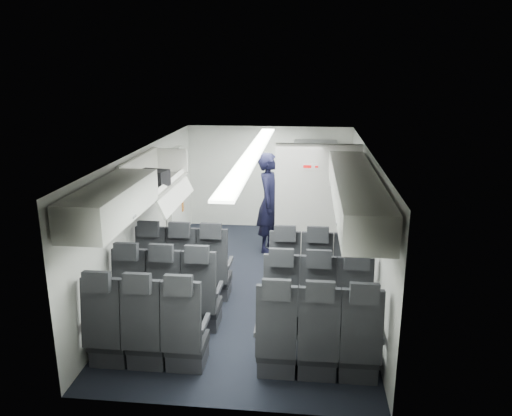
% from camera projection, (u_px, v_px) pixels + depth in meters
% --- Properties ---
extents(cabin_shell, '(3.41, 6.01, 2.16)m').
position_uv_depth(cabin_shell, '(253.00, 217.00, 7.62)').
color(cabin_shell, black).
rests_on(cabin_shell, ground).
extents(seat_row_front, '(3.33, 0.56, 1.24)m').
position_uv_depth(seat_row_front, '(249.00, 274.00, 7.31)').
color(seat_row_front, black).
rests_on(seat_row_front, cabin_shell).
extents(seat_row_mid, '(3.33, 0.56, 1.24)m').
position_uv_depth(seat_row_mid, '(241.00, 302.00, 6.45)').
color(seat_row_mid, black).
rests_on(seat_row_mid, cabin_shell).
extents(seat_row_rear, '(3.33, 0.56, 1.24)m').
position_uv_depth(seat_row_rear, '(231.00, 339.00, 5.59)').
color(seat_row_rear, black).
rests_on(seat_row_rear, cabin_shell).
extents(overhead_bin_left_rear, '(0.53, 1.80, 0.40)m').
position_uv_depth(overhead_bin_left_rear, '(111.00, 202.00, 5.65)').
color(overhead_bin_left_rear, white).
rests_on(overhead_bin_left_rear, cabin_shell).
extents(overhead_bin_left_front_open, '(0.64, 1.70, 0.72)m').
position_uv_depth(overhead_bin_left_front_open, '(154.00, 179.00, 7.36)').
color(overhead_bin_left_front_open, '#9E9E93').
rests_on(overhead_bin_left_front_open, cabin_shell).
extents(overhead_bin_right_rear, '(0.53, 1.80, 0.40)m').
position_uv_depth(overhead_bin_right_rear, '(362.00, 210.00, 5.36)').
color(overhead_bin_right_rear, white).
rests_on(overhead_bin_right_rear, cabin_shell).
extents(overhead_bin_right_front, '(0.53, 1.70, 0.40)m').
position_uv_depth(overhead_bin_right_front, '(350.00, 175.00, 7.04)').
color(overhead_bin_right_front, white).
rests_on(overhead_bin_right_front, cabin_shell).
extents(bulkhead_partition, '(1.40, 0.15, 2.13)m').
position_uv_depth(bulkhead_partition, '(317.00, 207.00, 8.30)').
color(bulkhead_partition, silver).
rests_on(bulkhead_partition, cabin_shell).
extents(galley_unit, '(0.85, 0.52, 1.90)m').
position_uv_depth(galley_unit, '(314.00, 188.00, 10.17)').
color(galley_unit, '#939399').
rests_on(galley_unit, cabin_shell).
extents(boarding_door, '(0.12, 1.27, 1.86)m').
position_uv_depth(boarding_door, '(175.00, 199.00, 9.31)').
color(boarding_door, silver).
rests_on(boarding_door, cabin_shell).
extents(flight_attendant, '(0.55, 0.74, 1.85)m').
position_uv_depth(flight_attendant, '(269.00, 202.00, 9.17)').
color(flight_attendant, black).
rests_on(flight_attendant, ground).
extents(carry_on_bag, '(0.46, 0.37, 0.24)m').
position_uv_depth(carry_on_bag, '(153.00, 178.00, 7.16)').
color(carry_on_bag, black).
rests_on(carry_on_bag, overhead_bin_left_front_open).
extents(papers, '(0.20, 0.05, 0.14)m').
position_uv_depth(papers, '(280.00, 199.00, 9.08)').
color(papers, white).
rests_on(papers, flight_attendant).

